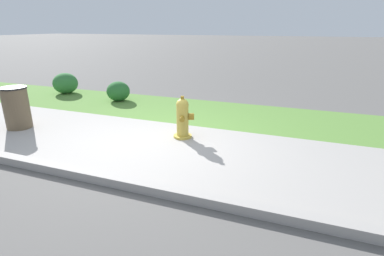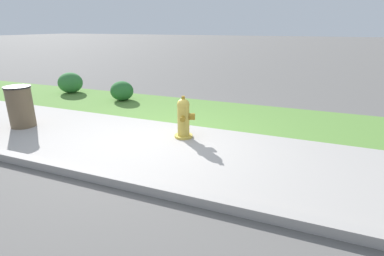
# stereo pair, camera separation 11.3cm
# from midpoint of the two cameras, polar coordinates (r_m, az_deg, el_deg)

# --- Properties ---
(ground_plane) EXTENTS (120.00, 120.00, 0.00)m
(ground_plane) POSITION_cam_midpoint_polar(r_m,az_deg,el_deg) (5.14, -7.36, -3.33)
(ground_plane) COLOR #5B5956
(sidewalk_pavement) EXTENTS (18.00, 2.48, 0.01)m
(sidewalk_pavement) POSITION_cam_midpoint_polar(r_m,az_deg,el_deg) (5.13, -7.37, -3.28)
(sidewalk_pavement) COLOR #9E9993
(sidewalk_pavement) RESTS_ON ground
(grass_verge) EXTENTS (18.00, 2.19, 0.01)m
(grass_verge) POSITION_cam_midpoint_polar(r_m,az_deg,el_deg) (7.14, 1.83, 3.26)
(grass_verge) COLOR #568438
(grass_verge) RESTS_ON ground
(street_curb) EXTENTS (18.00, 0.16, 0.12)m
(street_curb) POSITION_cam_midpoint_polar(r_m,az_deg,el_deg) (4.13, -16.50, -8.89)
(street_curb) COLOR #9E9993
(street_curb) RESTS_ON ground
(fire_hydrant_at_driveway) EXTENTS (0.38, 0.40, 0.77)m
(fire_hydrant_at_driveway) POSITION_cam_midpoint_polar(r_m,az_deg,el_deg) (5.33, -0.99, 1.91)
(fire_hydrant_at_driveway) COLOR gold
(fire_hydrant_at_driveway) RESTS_ON ground
(trash_bin) EXTENTS (0.49, 0.49, 0.82)m
(trash_bin) POSITION_cam_midpoint_polar(r_m,az_deg,el_deg) (6.80, -29.45, 3.54)
(trash_bin) COLOR brown
(trash_bin) RESTS_ON ground
(shrub_bush_mid_verge) EXTENTS (0.71, 0.71, 0.61)m
(shrub_bush_mid_verge) POSITION_cam_midpoint_polar(r_m,az_deg,el_deg) (9.81, -21.85, 8.02)
(shrub_bush_mid_verge) COLOR #337538
(shrub_bush_mid_verge) RESTS_ON ground
(shrub_bush_near_lamp) EXTENTS (0.61, 0.61, 0.52)m
(shrub_bush_near_lamp) POSITION_cam_midpoint_polar(r_m,az_deg,el_deg) (8.35, -12.83, 6.91)
(shrub_bush_near_lamp) COLOR #28662D
(shrub_bush_near_lamp) RESTS_ON ground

